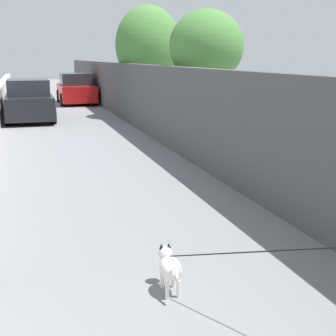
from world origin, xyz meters
TOP-DOWN VIEW (x-y plane):
  - ground_plane at (14.00, 0.00)m, footprint 80.00×80.00m
  - fence_right at (12.00, -2.36)m, footprint 48.00×0.30m
  - tree_right_near at (13.00, -3.54)m, footprint 2.07×2.07m
  - tree_right_mid at (19.00, -3.40)m, footprint 2.55×2.55m
  - dog at (4.55, 0.04)m, footprint 2.00×1.22m
  - car_near at (19.22, 1.21)m, footprint 3.94×1.80m
  - car_far at (25.57, -1.21)m, footprint 3.96×1.80m

SIDE VIEW (x-z plane):
  - ground_plane at x=14.00m, z-range 0.00..0.00m
  - dog at x=4.55m, z-range -0.25..0.80m
  - car_near at x=19.22m, z-range -0.06..1.48m
  - car_far at x=25.57m, z-range -0.06..1.48m
  - fence_right at x=12.00m, z-range 0.00..2.13m
  - tree_right_near at x=13.00m, z-range 0.82..4.47m
  - tree_right_mid at x=19.00m, z-range 0.63..4.96m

